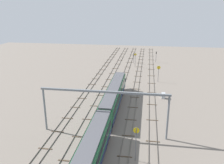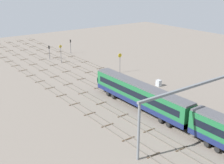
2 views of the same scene
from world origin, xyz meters
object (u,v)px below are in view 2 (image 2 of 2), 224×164
(overhead_gantry, at_px, (196,96))
(signal_light_trackside_approach, at_px, (70,44))
(relay_cabinet, at_px, (159,83))
(speed_sign_near_foreground, at_px, (120,60))
(signal_light_trackside_departure, at_px, (49,50))
(speed_sign_mid_trackside, at_px, (61,52))

(overhead_gantry, xyz_separation_m, signal_light_trackside_approach, (58.91, -10.82, -3.77))
(relay_cabinet, bearing_deg, signal_light_trackside_approach, 1.37)
(relay_cabinet, bearing_deg, speed_sign_near_foreground, 3.90)
(signal_light_trackside_departure, height_order, relay_cabinet, signal_light_trackside_departure)
(signal_light_trackside_departure, bearing_deg, relay_cabinet, -164.72)
(overhead_gantry, xyz_separation_m, signal_light_trackside_departure, (55.72, -1.85, -3.93))
(speed_sign_near_foreground, xyz_separation_m, signal_light_trackside_departure, (22.98, 9.00, -0.69))
(signal_light_trackside_approach, xyz_separation_m, relay_cabinet, (-39.45, -0.94, -2.22))
(overhead_gantry, relative_size, signal_light_trackside_departure, 5.51)
(signal_light_trackside_approach, bearing_deg, speed_sign_near_foreground, -179.92)
(speed_sign_mid_trackside, xyz_separation_m, signal_light_trackside_departure, (5.82, 0.91, -0.58))
(overhead_gantry, distance_m, relay_cabinet, 23.51)
(speed_sign_mid_trackside, distance_m, signal_light_trackside_approach, 12.10)
(overhead_gantry, distance_m, signal_light_trackside_approach, 60.02)
(speed_sign_near_foreground, bearing_deg, signal_light_trackside_approach, 0.08)
(signal_light_trackside_approach, distance_m, relay_cabinet, 39.53)
(signal_light_trackside_departure, relative_size, relay_cabinet, 2.94)
(speed_sign_near_foreground, distance_m, relay_cabinet, 13.60)
(overhead_gantry, relative_size, signal_light_trackside_approach, 5.17)
(speed_sign_mid_trackside, relative_size, relay_cabinet, 3.73)
(speed_sign_near_foreground, bearing_deg, relay_cabinet, -176.10)
(overhead_gantry, bearing_deg, signal_light_trackside_approach, -10.40)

